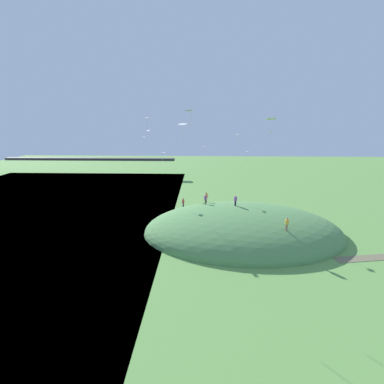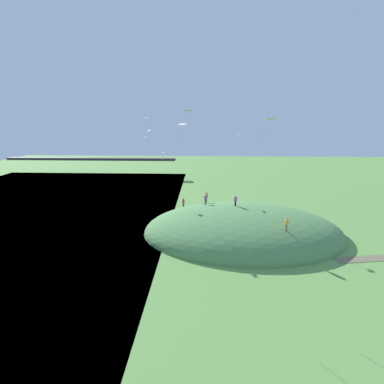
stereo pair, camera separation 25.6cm
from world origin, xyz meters
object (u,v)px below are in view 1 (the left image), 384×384
Objects in this scene: person_walking_path at (183,202)px; kite_9 at (189,112)px; kite_5 at (148,131)px; kite_6 at (238,135)px; kite_2 at (183,125)px; kite_10 at (205,148)px; kite_0 at (247,153)px; person_near_shore at (236,199)px; person_on_hilltop at (287,223)px; kite_3 at (163,153)px; person_watching_kites at (205,198)px; kite_1 at (270,133)px; kite_7 at (147,119)px; person_with_child at (206,196)px; kite_8 at (271,120)px; kite_4 at (144,138)px.

person_walking_path is 0.78× the size of kite_9.
kite_6 reaches higher than kite_5.
kite_2 is 13.20m from kite_10.
kite_0 is (10.06, -0.73, 8.29)m from person_walking_path.
person_near_shore reaches higher than person_on_hilltop.
kite_5 is at bearing 133.27° from kite_6.
kite_3 is (-2.83, -2.19, 8.37)m from person_walking_path.
kite_6 reaches higher than person_on_hilltop.
kite_10 reaches higher than person_watching_kites.
kite_9 is at bearing -102.02° from kite_10.
kite_1 is 19.94m from kite_3.
person_walking_path is 18.61m from kite_5.
kite_5 is 21.39m from kite_7.
kite_0 reaches higher than person_near_shore.
kite_6 is (4.20, -3.00, 9.95)m from person_with_child.
kite_9 is at bearing 162.99° from kite_8.
kite_3 is 1.07× the size of kite_6.
kite_8 reaches higher than person_with_child.
kite_6 is 12.84m from kite_7.
kite_7 reaches higher than person_near_shore.
kite_7 is at bearing -114.87° from person_on_hilltop.
kite_7 is (-12.01, -4.00, 2.16)m from kite_6.
person_walking_path is 1.18× the size of kite_3.
kite_5 reaches higher than person_watching_kites.
kite_1 reaches higher than kite_3.
kite_4 is at bearing 170.69° from kite_10.
person_with_child is at bearing 8.80° from kite_3.
kite_8 is (-2.53, 1.44, 12.19)m from person_on_hilltop.
kite_5 is 23.21m from kite_6.
kite_4 is at bearing 139.48° from kite_8.
kite_8 is at bearing 124.34° from person_near_shore.
kite_5 is at bearing 129.21° from kite_8.
kite_0 is 13.18m from kite_2.
kite_5 is (-17.92, 13.47, 2.76)m from kite_0.
person_watching_kites is 1.25× the size of kite_6.
person_near_shore is 0.73× the size of kite_2.
kite_6 is at bearing -157.52° from person_on_hilltop.
kite_7 reaches higher than person_with_child.
kite_2 reaches higher than kite_4.
kite_4 is at bearing -29.38° from person_walking_path.
kite_6 is (4.37, -1.28, 9.71)m from person_watching_kites.
kite_7 is at bearing -161.58° from kite_6.
kite_9 reaches higher than kite_7.
kite_4 is 0.79× the size of kite_7.
kite_8 is at bearing -84.54° from kite_0.
kite_3 is 11.41m from kite_6.
kite_9 is (-12.16, 4.39, 13.16)m from person_on_hilltop.
kite_6 is at bearing -120.39° from kite_0.
kite_1 is 12.01m from kite_10.
person_walking_path is at bearing 11.34° from person_watching_kites.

